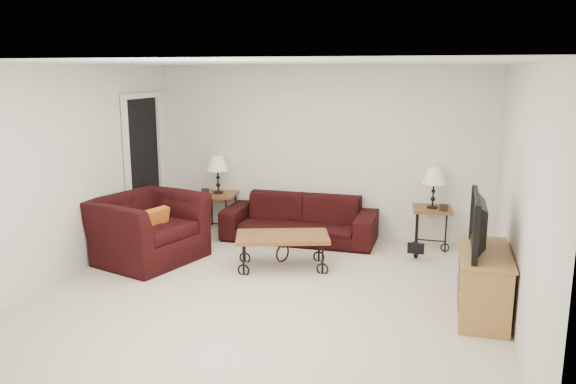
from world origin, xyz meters
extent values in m
plane|color=beige|center=(0.00, 0.00, 0.00)|extent=(5.00, 5.00, 0.00)
cube|color=silver|center=(0.00, 2.50, 1.25)|extent=(5.00, 0.02, 2.50)
cube|color=silver|center=(0.00, -2.50, 1.25)|extent=(5.00, 0.02, 2.50)
cube|color=silver|center=(-2.50, 0.00, 1.25)|extent=(0.02, 5.00, 2.50)
cube|color=silver|center=(2.50, 0.00, 1.25)|extent=(0.02, 5.00, 2.50)
plane|color=white|center=(0.00, 0.00, 2.50)|extent=(5.00, 5.00, 0.00)
cube|color=black|center=(-2.47, 1.65, 1.02)|extent=(0.08, 0.94, 2.04)
imported|color=black|center=(-0.20, 2.02, 0.32)|extent=(2.20, 0.86, 0.64)
cube|color=brown|center=(-1.53, 2.20, 0.29)|extent=(0.61, 0.61, 0.59)
cube|color=brown|center=(1.65, 2.20, 0.28)|extent=(0.57, 0.57, 0.57)
cube|color=black|center=(-1.68, 2.05, 0.63)|extent=(0.12, 0.05, 0.10)
cube|color=black|center=(1.80, 2.05, 0.61)|extent=(0.11, 0.03, 0.09)
cube|color=brown|center=(-0.10, 0.81, 0.21)|extent=(1.28, 0.94, 0.43)
imported|color=black|center=(-1.88, 0.62, 0.42)|extent=(1.46, 1.57, 0.84)
cube|color=orange|center=(-1.73, 0.57, 0.52)|extent=(0.21, 0.39, 0.38)
cube|color=#A7763E|center=(2.23, 0.02, 0.33)|extent=(0.46, 1.11, 0.67)
imported|color=black|center=(2.21, 0.02, 0.95)|extent=(0.13, 0.99, 0.57)
ellipsoid|color=black|center=(1.49, 1.63, 0.21)|extent=(0.33, 0.26, 0.42)
camera|label=1|loc=(1.82, -5.70, 2.42)|focal=35.54mm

